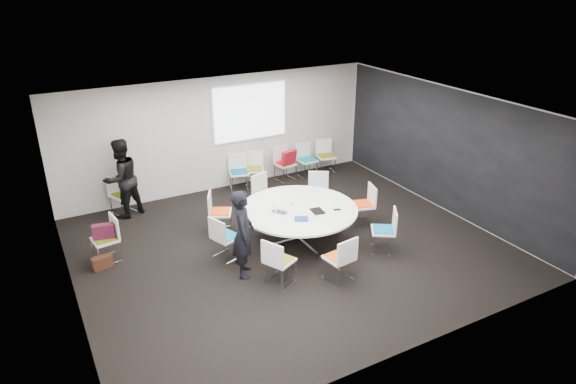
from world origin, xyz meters
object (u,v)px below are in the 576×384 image
laptop (281,211)px  brown_bag (102,262)px  chair_ring_e (226,245)px  chair_ring_c (265,201)px  chair_ring_g (339,266)px  chair_back_a (239,179)px  chair_back_e (326,162)px  chair_back_b (255,176)px  maroon_bag (104,231)px  chair_ring_a (363,212)px  person_main (243,234)px  chair_ring_h (383,238)px  chair_back_d (307,166)px  conference_table (299,216)px  chair_back_c (285,170)px  cup (291,203)px  chair_ring_b (318,199)px  chair_ring_f (279,269)px  chair_person_back (123,202)px  person_back (122,179)px  chair_spare_left (107,247)px  chair_ring_d (220,220)px

laptop → brown_bag: size_ratio=0.85×
chair_ring_e → laptop: bearing=69.2°
chair_ring_c → chair_ring_g: bearing=72.2°
chair_back_a → chair_back_e: (2.55, -0.02, 0.00)m
laptop → chair_ring_g: bearing=156.9°
chair_back_b → maroon_bag: chair_back_b is taller
chair_ring_g → maroon_bag: (-3.50, 2.67, 0.34)m
chair_ring_a → person_main: bearing=117.6°
chair_ring_h → chair_back_b: size_ratio=1.00×
chair_ring_e → chair_ring_g: 2.23m
chair_ring_a → chair_back_b: 3.24m
chair_ring_e → chair_back_d: (3.51, 2.92, 0.00)m
chair_back_e → conference_table: bearing=62.0°
chair_back_c → cup: (-1.36, -2.82, 0.50)m
chair_ring_b → chair_ring_f: same height
chair_ring_b → laptop: 1.86m
chair_back_e → laptop: size_ratio=2.87×
chair_back_a → chair_back_e: 2.55m
chair_ring_b → chair_person_back: (-3.95, 1.99, 0.00)m
chair_ring_g → chair_back_d: same height
chair_ring_e → person_back: person_back is taller
chair_ring_e → chair_ring_h: (2.81, -1.22, 0.00)m
chair_back_b → person_main: size_ratio=0.53×
chair_back_a → chair_back_c: same height
chair_ring_h → chair_back_b: (-0.82, 4.18, 0.00)m
person_back → cup: bearing=111.9°
cup → maroon_bag: (-3.53, 0.86, -0.16)m
chair_back_e → chair_ring_a: bearing=84.7°
conference_table → person_main: person_main is taller
chair_ring_f → person_main: (-0.42, 0.56, 0.55)m
chair_ring_a → chair_ring_f: size_ratio=1.00×
maroon_bag → brown_bag: bearing=-119.4°
chair_ring_a → chair_back_a: bearing=44.0°
chair_ring_c → chair_back_b: 1.56m
chair_ring_c → maroon_bag: 3.63m
chair_ring_c → cup: size_ratio=9.78×
chair_spare_left → cup: bearing=-111.3°
conference_table → chair_back_b: (0.44, 3.03, -0.28)m
laptop → maroon_bag: bearing=38.5°
chair_back_d → brown_bag: size_ratio=2.44×
laptop → chair_ring_h: bearing=-159.6°
chair_ring_e → laptop: size_ratio=2.87×
chair_ring_c → laptop: size_ratio=2.87×
chair_spare_left → laptop: 3.38m
chair_spare_left → brown_bag: chair_spare_left is taller
cup → chair_ring_d: bearing=142.8°
chair_back_c → conference_table: bearing=58.1°
chair_ring_g → chair_ring_d: bearing=105.6°
chair_ring_b → cup: 1.51m
chair_ring_d → cup: size_ratio=9.78×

